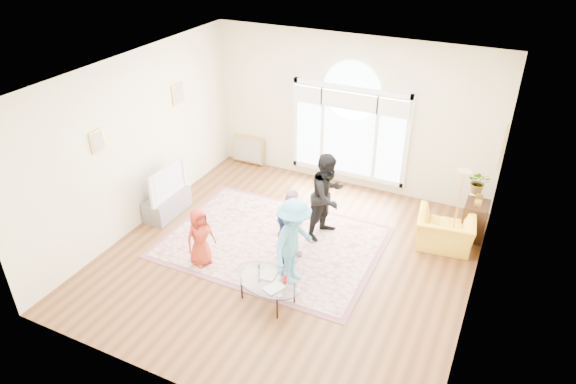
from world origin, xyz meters
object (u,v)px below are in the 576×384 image
at_px(area_rug, 272,242).
at_px(television, 164,180).
at_px(tv_console, 167,204).
at_px(armchair, 445,231).
at_px(coffee_table, 268,280).

bearing_deg(area_rug, television, 179.80).
height_order(tv_console, armchair, armchair).
bearing_deg(tv_console, coffee_table, -25.41).
distance_m(area_rug, armchair, 3.07).
bearing_deg(coffee_table, television, 167.54).
bearing_deg(television, area_rug, -0.20).
xyz_separation_m(tv_console, armchair, (5.11, 1.22, 0.10)).
bearing_deg(area_rug, coffee_table, -65.27).
bearing_deg(armchair, area_rug, 15.98).
height_order(area_rug, coffee_table, coffee_table).
distance_m(area_rug, tv_console, 2.32).
distance_m(area_rug, television, 2.42).
height_order(tv_console, coffee_table, coffee_table).
xyz_separation_m(tv_console, coffee_table, (2.95, -1.40, 0.19)).
relative_size(area_rug, armchair, 3.72).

